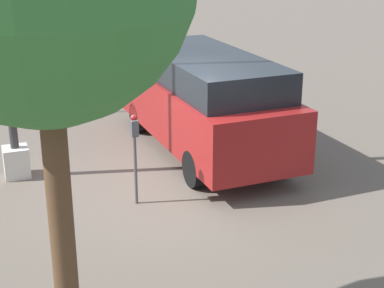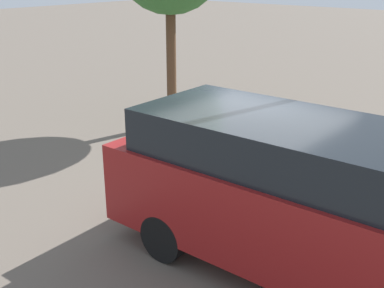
# 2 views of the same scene
# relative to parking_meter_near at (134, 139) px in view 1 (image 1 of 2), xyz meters

# --- Properties ---
(ground_plane) EXTENTS (80.00, 80.00, 0.00)m
(ground_plane) POSITION_rel_parking_meter_near_xyz_m (0.33, -0.69, -1.11)
(ground_plane) COLOR #60564C
(parking_meter_near) EXTENTS (0.21, 0.12, 1.50)m
(parking_meter_near) POSITION_rel_parking_meter_near_xyz_m (0.00, 0.00, 0.00)
(parking_meter_near) COLOR #4C4C4C
(parking_meter_near) RESTS_ON ground
(parking_meter_far) EXTENTS (0.21, 0.12, 1.56)m
(parking_meter_far) POSITION_rel_parking_meter_near_xyz_m (5.32, -0.21, 0.04)
(parking_meter_far) COLOR #4C4C4C
(parking_meter_far) RESTS_ON ground
(lamp_post) EXTENTS (0.44, 0.44, 7.02)m
(lamp_post) POSITION_rel_parking_meter_near_xyz_m (1.84, 1.70, 1.16)
(lamp_post) COLOR beige
(lamp_post) RESTS_ON ground
(parked_van) EXTENTS (5.21, 2.02, 1.97)m
(parked_van) POSITION_rel_parking_meter_near_xyz_m (1.89, -1.90, -0.03)
(parked_van) COLOR maroon
(parked_van) RESTS_ON ground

